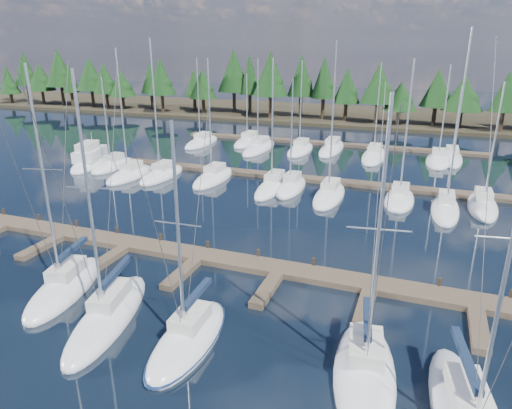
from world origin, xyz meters
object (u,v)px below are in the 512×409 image
at_px(main_dock, 198,259).
at_px(front_sailboat_2, 65,287).
at_px(front_sailboat_3, 109,315).
at_px(front_sailboat_5, 364,371).
at_px(front_sailboat_4, 188,339).
at_px(motor_yacht_left, 91,161).

relative_size(main_dock, front_sailboat_2, 3.04).
height_order(front_sailboat_2, front_sailboat_3, front_sailboat_2).
distance_m(main_dock, front_sailboat_5, 14.96).
height_order(front_sailboat_3, front_sailboat_4, front_sailboat_3).
relative_size(front_sailboat_3, front_sailboat_5, 1.04).
xyz_separation_m(front_sailboat_3, front_sailboat_4, (5.19, -0.30, -0.01)).
bearing_deg(front_sailboat_4, main_dock, 114.60).
bearing_deg(motor_yacht_left, front_sailboat_5, -35.90).
bearing_deg(front_sailboat_3, main_dock, 81.01).
height_order(front_sailboat_4, front_sailboat_5, front_sailboat_5).
distance_m(front_sailboat_3, front_sailboat_4, 5.20).
bearing_deg(front_sailboat_5, front_sailboat_2, 175.85).
distance_m(front_sailboat_4, front_sailboat_5, 8.87).
xyz_separation_m(main_dock, front_sailboat_2, (-5.86, -6.50, 0.10)).
relative_size(front_sailboat_2, front_sailboat_3, 1.01).
relative_size(main_dock, front_sailboat_4, 3.56).
xyz_separation_m(front_sailboat_3, motor_yacht_left, (-24.22, 28.06, 0.24)).
distance_m(front_sailboat_2, front_sailboat_5, 18.65).
height_order(front_sailboat_4, motor_yacht_left, front_sailboat_4).
relative_size(front_sailboat_3, front_sailboat_4, 1.16).
distance_m(front_sailboat_4, motor_yacht_left, 40.86).
relative_size(main_dock, motor_yacht_left, 4.23).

